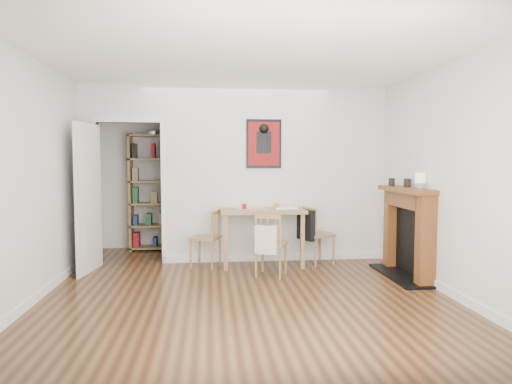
{
  "coord_description": "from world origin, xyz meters",
  "views": [
    {
      "loc": [
        -0.4,
        -5.37,
        1.51
      ],
      "look_at": [
        0.21,
        0.6,
        1.09
      ],
      "focal_mm": 32.0,
      "sensor_mm": 36.0,
      "label": 1
    }
  ],
  "objects": [
    {
      "name": "orange_fruit",
      "position": [
        0.57,
        1.15,
        0.85
      ],
      "size": [
        0.08,
        0.08,
        0.08
      ],
      "primitive_type": "sphere",
      "color": "#D5640B",
      "rests_on": "dining_table"
    },
    {
      "name": "red_glass",
      "position": [
        0.09,
        1.04,
        0.85
      ],
      "size": [
        0.06,
        0.06,
        0.08
      ],
      "primitive_type": "cylinder",
      "color": "maroon",
      "rests_on": "dining_table"
    },
    {
      "name": "ceramic_jar_b",
      "position": [
        2.07,
        0.6,
        1.21
      ],
      "size": [
        0.09,
        0.09,
        0.11
      ],
      "primitive_type": "cylinder",
      "color": "black",
      "rests_on": "fireplace"
    },
    {
      "name": "fireplace",
      "position": [
        2.16,
        0.25,
        0.62
      ],
      "size": [
        0.45,
        1.25,
        1.16
      ],
      "color": "brown",
      "rests_on": "ground"
    },
    {
      "name": "chair_right",
      "position": [
        1.15,
        1.07,
        0.43
      ],
      "size": [
        0.59,
        0.55,
        0.83
      ],
      "color": "#9B7C48",
      "rests_on": "ground"
    },
    {
      "name": "chair_left",
      "position": [
        -0.46,
        1.05,
        0.41
      ],
      "size": [
        0.53,
        0.53,
        0.81
      ],
      "color": "#9B7C48",
      "rests_on": "ground"
    },
    {
      "name": "placemat",
      "position": [
        0.18,
        1.15,
        0.82
      ],
      "size": [
        0.45,
        0.35,
        0.0
      ],
      "primitive_type": "cube",
      "rotation": [
        0.0,
        0.0,
        0.06
      ],
      "color": "#C3B3A0",
      "rests_on": "dining_table"
    },
    {
      "name": "dining_table",
      "position": [
        0.35,
        1.1,
        0.72
      ],
      "size": [
        1.19,
        0.76,
        0.81
      ],
      "color": "olive",
      "rests_on": "ground"
    },
    {
      "name": "ceramic_jar_a",
      "position": [
        2.18,
        0.37,
        1.21
      ],
      "size": [
        0.09,
        0.09,
        0.11
      ],
      "primitive_type": "cylinder",
      "color": "black",
      "rests_on": "fireplace"
    },
    {
      "name": "bookshelf",
      "position": [
        -1.32,
        2.4,
        0.97
      ],
      "size": [
        0.82,
        0.33,
        1.96
      ],
      "color": "olive",
      "rests_on": "ground"
    },
    {
      "name": "chair_front",
      "position": [
        0.39,
        0.45,
        0.42
      ],
      "size": [
        0.54,
        0.56,
        0.82
      ],
      "color": "#9B7C48",
      "rests_on": "ground"
    },
    {
      "name": "mantel_lamp",
      "position": [
        2.16,
        -0.04,
        1.28
      ],
      "size": [
        0.13,
        0.13,
        0.2
      ],
      "color": "silver",
      "rests_on": "fireplace"
    },
    {
      "name": "ground",
      "position": [
        0.0,
        0.0,
        0.0
      ],
      "size": [
        5.2,
        5.2,
        0.0
      ],
      "primitive_type": "plane",
      "color": "brown",
      "rests_on": "ground"
    },
    {
      "name": "room_shell",
      "position": [
        0.1,
        1.34,
        1.3
      ],
      "size": [
        5.2,
        5.2,
        5.2
      ],
      "color": "silver",
      "rests_on": "ground"
    },
    {
      "name": "notebook",
      "position": [
        0.7,
        1.09,
        0.82
      ],
      "size": [
        0.33,
        0.25,
        0.02
      ],
      "primitive_type": "cube",
      "rotation": [
        0.0,
        0.0,
        -0.04
      ],
      "color": "silver",
      "rests_on": "dining_table"
    }
  ]
}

